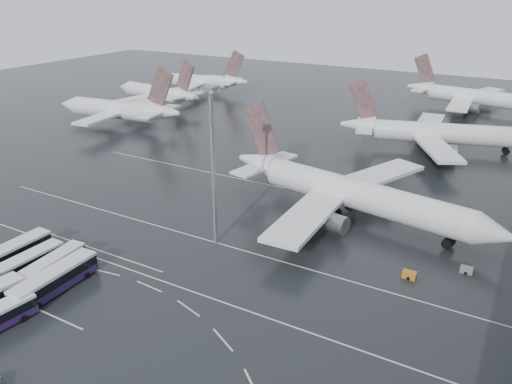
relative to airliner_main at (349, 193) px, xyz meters
The scene contains 20 objects.
ground 34.62m from the airliner_main, 103.14° to the right, with size 420.00×420.00×0.00m, color black.
lane_marking_near 36.55m from the airliner_main, 102.42° to the right, with size 120.00×0.25×0.01m, color beige.
lane_marking_mid 23.26m from the airliner_main, 110.02° to the right, with size 120.00×0.25×0.01m, color beige.
lane_marking_far 11.29m from the airliner_main, 139.69° to the left, with size 120.00×0.25×0.01m, color beige.
bus_bay_line_south 58.93m from the airliner_main, 122.77° to the right, with size 28.00×0.25×0.01m, color beige.
bus_bay_line_north 46.35m from the airliner_main, 133.60° to the right, with size 28.00×0.25×0.01m, color beige.
airliner_main is the anchor object (origin of this frame).
airliner_gate_b 51.16m from the airliner_main, 83.56° to the left, with size 51.53×45.71×18.20m.
airliner_gate_c 104.79m from the airliner_main, 85.70° to the left, with size 50.74×46.30×18.09m.
jet_remote_west 88.78m from the airliner_main, 162.03° to the left, with size 44.33×35.78×19.28m.
jet_remote_mid 106.73m from the airliner_main, 149.39° to the left, with size 41.51×33.54×18.06m.
jet_remote_far 123.69m from the airliner_main, 138.27° to the left, with size 40.03×32.40×17.45m.
bus_row_near_a 59.15m from the airliner_main, 132.91° to the right, with size 3.29×13.34×3.28m.
bus_row_near_b 56.68m from the airliner_main, 129.30° to the right, with size 3.13×12.07×2.95m.
bus_row_near_c 53.15m from the airliner_main, 126.87° to the right, with size 3.73×12.22×2.96m.
bus_row_near_d 53.05m from the airliner_main, 121.87° to the right, with size 3.61×13.86×3.39m.
floodlight_mast 29.41m from the airliner_main, 126.76° to the right, with size 2.06×2.06×26.90m.
gse_cart_belly_a 22.89m from the airliner_main, 45.71° to the right, with size 2.03×1.20×1.11m, color #B77618.
gse_cart_belly_c 13.68m from the airliner_main, 110.28° to the right, with size 2.41×1.43×1.32m, color #B77618.
gse_cart_belly_d 25.53m from the airliner_main, 23.98° to the right, with size 1.87×1.11×1.02m, color slate.
Camera 1 is at (35.47, -50.44, 41.29)m, focal length 35.00 mm.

